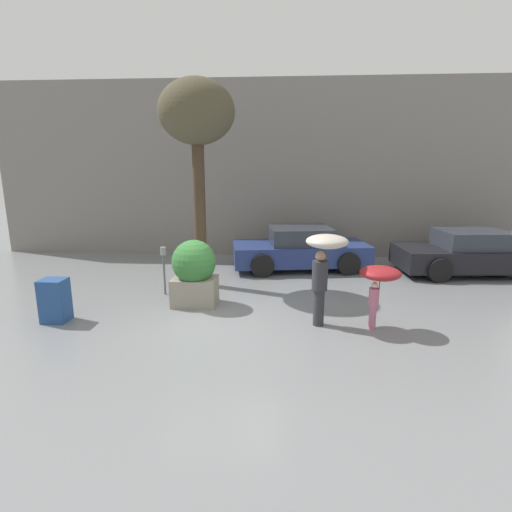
% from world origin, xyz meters
% --- Properties ---
extents(ground_plane, '(40.00, 40.00, 0.00)m').
position_xyz_m(ground_plane, '(0.00, 0.00, 0.00)').
color(ground_plane, slate).
extents(building_facade, '(18.00, 0.30, 6.00)m').
position_xyz_m(building_facade, '(0.00, 6.50, 3.00)').
color(building_facade, gray).
rests_on(building_facade, ground).
extents(planter_box, '(1.01, 1.01, 1.52)m').
position_xyz_m(planter_box, '(-0.80, 1.03, 0.80)').
color(planter_box, gray).
rests_on(planter_box, ground).
extents(person_adult, '(0.83, 0.83, 1.85)m').
position_xyz_m(person_adult, '(2.04, 0.04, 1.40)').
color(person_adult, '#2D2D33').
rests_on(person_adult, ground).
extents(person_child, '(0.79, 0.79, 1.28)m').
position_xyz_m(person_child, '(3.08, -0.15, 1.06)').
color(person_child, '#B76684').
rests_on(person_child, ground).
extents(parked_car_near, '(4.36, 2.49, 1.30)m').
position_xyz_m(parked_car_near, '(1.75, 4.57, 0.61)').
color(parked_car_near, navy).
rests_on(parked_car_near, ground).
extents(parked_car_far, '(4.40, 2.25, 1.30)m').
position_xyz_m(parked_car_far, '(6.80, 4.29, 0.61)').
color(parked_car_far, black).
rests_on(parked_car_far, ground).
extents(street_tree, '(1.90, 1.90, 5.27)m').
position_xyz_m(street_tree, '(-0.96, 2.60, 4.31)').
color(street_tree, '#423323').
rests_on(street_tree, ground).
extents(parking_meter, '(0.14, 0.14, 1.21)m').
position_xyz_m(parking_meter, '(-1.72, 1.73, 0.87)').
color(parking_meter, '#595B60').
rests_on(parking_meter, ground).
extents(newspaper_box, '(0.50, 0.44, 0.90)m').
position_xyz_m(newspaper_box, '(-3.45, -0.17, 0.45)').
color(newspaper_box, navy).
rests_on(newspaper_box, ground).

